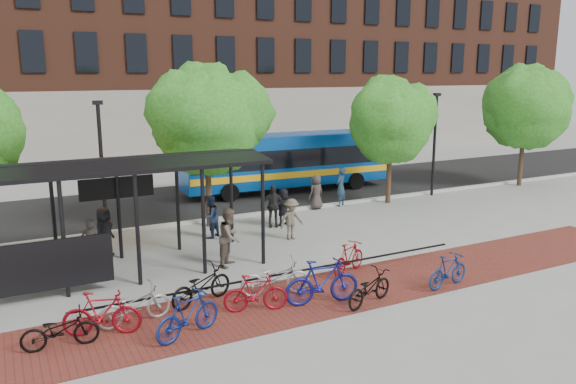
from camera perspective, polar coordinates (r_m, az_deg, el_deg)
name	(u,v)px	position (r m, az deg, el deg)	size (l,w,h in m)	color
ground	(314,237)	(21.40, 2.68, -4.56)	(160.00, 160.00, 0.00)	#9E9E99
asphalt_street	(234,196)	(28.37, -5.48, -0.43)	(160.00, 8.00, 0.01)	black
curb	(269,212)	(24.80, -1.98, -2.08)	(160.00, 0.25, 0.12)	#B7B7B2
brick_strip	(342,290)	(16.39, 5.47, -9.91)	(24.00, 3.00, 0.01)	maroon
bike_rack_rail	(287,288)	(16.50, -0.10, -9.71)	(12.00, 0.05, 0.95)	black
building_brick	(262,24)	(48.36, -2.70, 16.67)	(55.00, 14.00, 20.00)	brown
bus_shelter	(86,180)	(17.64, -19.86, 1.14)	(10.60, 3.07, 3.60)	black
tree_b	(208,116)	(22.39, -8.11, 7.69)	(5.15, 4.20, 6.47)	#382619
tree_c	(392,118)	(26.79, 10.50, 7.45)	(4.66, 3.80, 5.92)	#382619
tree_d	(527,104)	(33.08, 23.07, 8.26)	(5.39, 4.40, 6.55)	#382619
lamp_post_left	(102,166)	(21.82, -18.39, 2.55)	(0.35, 0.20, 5.12)	black
lamp_post_right	(434,141)	(28.98, 14.66, 5.00)	(0.35, 0.20, 5.12)	black
bus	(286,159)	(29.28, -0.17, 3.42)	(11.17, 3.07, 2.99)	#08449D
bike_0	(60,330)	(13.98, -22.17, -12.86)	(0.59, 1.68, 0.88)	black
bike_1	(102,314)	(14.23, -18.39, -11.64)	(0.52, 1.83, 1.10)	maroon
bike_2	(135,305)	(14.65, -15.32, -11.01)	(0.65, 1.85, 0.97)	#A3A3A5
bike_3	(188,315)	(13.67, -10.12, -12.19)	(0.52, 1.84, 1.10)	navy
bike_4	(201,285)	(15.46, -8.81, -9.35)	(0.68, 1.96, 1.03)	black
bike_5	(256,293)	(14.82, -3.31, -10.22)	(0.48, 1.68, 1.01)	maroon
bike_6	(275,277)	(15.84, -1.31, -8.66)	(0.69, 1.97, 1.04)	#AFAFB2
bike_7	(322,282)	(15.24, 3.49, -9.10)	(0.59, 2.08, 1.25)	navy
bike_8	(369,288)	(15.40, 8.26, -9.62)	(0.62, 1.77, 0.93)	black
bike_9	(349,258)	(17.58, 6.21, -6.67)	(0.47, 1.65, 0.99)	maroon
bike_11	(448,271)	(17.04, 15.94, -7.69)	(0.47, 1.66, 1.00)	navy
pedestrian_0	(104,232)	(19.91, -18.19, -3.87)	(0.84, 0.55, 1.73)	black
pedestrian_1	(91,244)	(18.85, -19.37, -4.99)	(0.59, 0.39, 1.62)	#3D3530
pedestrian_2	(210,217)	(21.26, -7.91, -2.50)	(0.79, 0.62, 1.63)	#1D2944
pedestrian_3	(291,219)	(20.85, 0.34, -2.78)	(1.00, 0.58, 1.55)	brown
pedestrian_4	(273,206)	(22.55, -1.56, -1.43)	(1.01, 0.42, 1.72)	#242424
pedestrian_5	(283,207)	(22.81, -0.51, -1.50)	(1.43, 0.45, 1.54)	black
pedestrian_6	(316,192)	(25.52, 2.90, -0.01)	(0.77, 0.50, 1.57)	#3F3632
pedestrian_7	(341,187)	(26.17, 5.38, 0.53)	(0.66, 0.43, 1.82)	#223A50
pedestrian_8	(230,237)	(18.15, -5.92, -4.56)	(0.92, 0.72, 1.90)	brown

